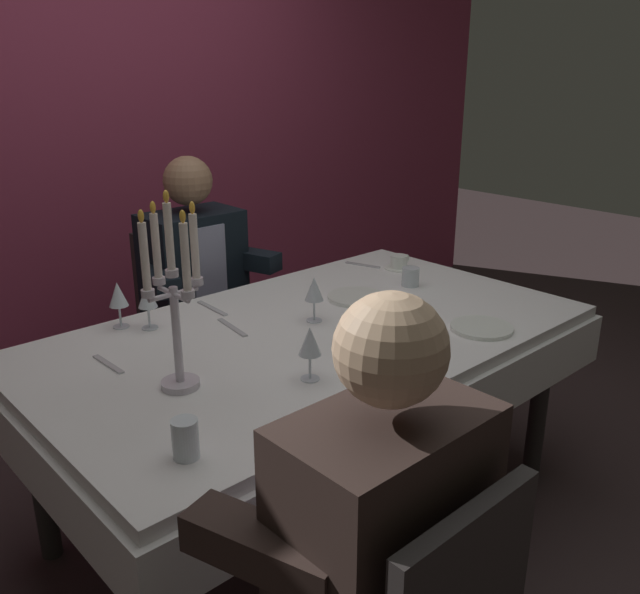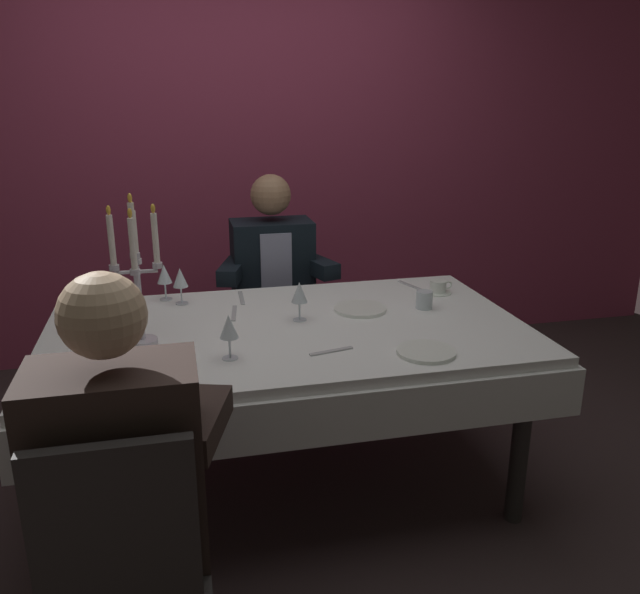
# 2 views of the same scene
# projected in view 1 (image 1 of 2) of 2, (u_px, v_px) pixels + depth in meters

# --- Properties ---
(ground_plane) EXTENTS (12.00, 12.00, 0.00)m
(ground_plane) POSITION_uv_depth(u_px,v_px,m) (313.00, 509.00, 2.55)
(ground_plane) COLOR #37292A
(back_wall) EXTENTS (6.00, 0.12, 2.70)m
(back_wall) POSITION_uv_depth(u_px,v_px,m) (85.00, 119.00, 3.25)
(back_wall) COLOR #973552
(back_wall) RESTS_ON ground_plane
(dining_table) EXTENTS (1.94, 1.14, 0.74)m
(dining_table) POSITION_uv_depth(u_px,v_px,m) (312.00, 361.00, 2.34)
(dining_table) COLOR white
(dining_table) RESTS_ON ground_plane
(candelabra) EXTENTS (0.19, 0.19, 0.56)m
(candelabra) POSITION_uv_depth(u_px,v_px,m) (174.00, 299.00, 1.81)
(candelabra) COLOR silver
(candelabra) RESTS_ON dining_table
(dinner_plate_0) EXTENTS (0.21, 0.21, 0.01)m
(dinner_plate_0) POSITION_uv_depth(u_px,v_px,m) (482.00, 328.00, 2.30)
(dinner_plate_0) COLOR white
(dinner_plate_0) RESTS_ON dining_table
(dinner_plate_1) EXTENTS (0.23, 0.23, 0.01)m
(dinner_plate_1) POSITION_uv_depth(u_px,v_px,m) (357.00, 297.00, 2.60)
(dinner_plate_1) COLOR white
(dinner_plate_1) RESTS_ON dining_table
(wine_glass_0) EXTENTS (0.07, 0.07, 0.16)m
(wine_glass_0) POSITION_uv_depth(u_px,v_px,m) (118.00, 296.00, 2.29)
(wine_glass_0) COLOR silver
(wine_glass_0) RESTS_ON dining_table
(wine_glass_1) EXTENTS (0.07, 0.07, 0.16)m
(wine_glass_1) POSITION_uv_depth(u_px,v_px,m) (314.00, 290.00, 2.34)
(wine_glass_1) COLOR silver
(wine_glass_1) RESTS_ON dining_table
(wine_glass_2) EXTENTS (0.07, 0.07, 0.16)m
(wine_glass_2) POSITION_uv_depth(u_px,v_px,m) (147.00, 297.00, 2.27)
(wine_glass_2) COLOR silver
(wine_glass_2) RESTS_ON dining_table
(wine_glass_3) EXTENTS (0.07, 0.07, 0.16)m
(wine_glass_3) POSITION_uv_depth(u_px,v_px,m) (310.00, 343.00, 1.90)
(wine_glass_3) COLOR silver
(wine_glass_3) RESTS_ON dining_table
(water_tumbler_0) EXTENTS (0.06, 0.06, 0.10)m
(water_tumbler_0) POSITION_uv_depth(u_px,v_px,m) (185.00, 439.00, 1.54)
(water_tumbler_0) COLOR silver
(water_tumbler_0) RESTS_ON dining_table
(water_tumbler_1) EXTENTS (0.07, 0.07, 0.08)m
(water_tumbler_1) POSITION_uv_depth(u_px,v_px,m) (411.00, 277.00, 2.74)
(water_tumbler_1) COLOR silver
(water_tumbler_1) RESTS_ON dining_table
(coffee_cup_0) EXTENTS (0.13, 0.12, 0.06)m
(coffee_cup_0) POSITION_uv_depth(u_px,v_px,m) (399.00, 263.00, 2.97)
(coffee_cup_0) COLOR white
(coffee_cup_0) RESTS_ON dining_table
(fork_0) EXTENTS (0.02, 0.17, 0.01)m
(fork_0) POSITION_uv_depth(u_px,v_px,m) (108.00, 364.00, 2.03)
(fork_0) COLOR #B7B7BC
(fork_0) RESTS_ON dining_table
(fork_1) EXTENTS (0.17, 0.05, 0.01)m
(fork_1) POSITION_uv_depth(u_px,v_px,m) (399.00, 347.00, 2.16)
(fork_1) COLOR #B7B7BC
(fork_1) RESTS_ON dining_table
(spoon_2) EXTENTS (0.07, 0.17, 0.01)m
(spoon_2) POSITION_uv_depth(u_px,v_px,m) (363.00, 265.00, 3.02)
(spoon_2) COLOR #B7B7BC
(spoon_2) RESTS_ON dining_table
(knife_3) EXTENTS (0.03, 0.19, 0.01)m
(knife_3) POSITION_uv_depth(u_px,v_px,m) (212.00, 308.00, 2.49)
(knife_3) COLOR #B7B7BC
(knife_3) RESTS_ON dining_table
(knife_4) EXTENTS (0.04, 0.19, 0.01)m
(knife_4) POSITION_uv_depth(u_px,v_px,m) (232.00, 327.00, 2.31)
(knife_4) COLOR #B7B7BC
(knife_4) RESTS_ON dining_table
(seated_diner_0) EXTENTS (0.63, 0.48, 1.24)m
(seated_diner_0) POSITION_uv_depth(u_px,v_px,m) (386.00, 537.00, 1.30)
(seated_diner_0) COLOR #2B2726
(seated_diner_0) RESTS_ON ground_plane
(seated_diner_1) EXTENTS (0.63, 0.48, 1.24)m
(seated_diner_1) POSITION_uv_depth(u_px,v_px,m) (193.00, 270.00, 2.97)
(seated_diner_1) COLOR #2B2726
(seated_diner_1) RESTS_ON ground_plane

